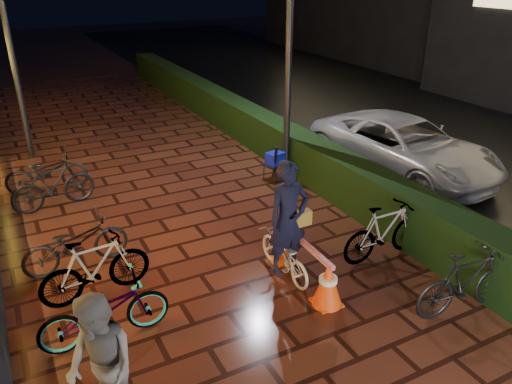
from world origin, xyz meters
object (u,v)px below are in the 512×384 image
bystander_person (101,367)px  van (403,146)px  traffic_barrier (304,262)px  cart_assembly (275,160)px  cyclist (286,236)px

bystander_person → van: size_ratio=0.35×
traffic_barrier → van: bearing=31.1°
van → cart_assembly: bearing=152.7°
bystander_person → van: bearing=102.0°
traffic_barrier → cart_assembly: 4.22m
van → bystander_person: bearing=-159.9°
van → cart_assembly: size_ratio=5.06×
bystander_person → cyclist: bearing=101.4°
bystander_person → cyclist: size_ratio=0.85×
bystander_person → traffic_barrier: (3.44, 1.37, -0.50)m
bystander_person → cyclist: (3.25, 1.63, -0.11)m
bystander_person → van: bystander_person is taller
van → cyclist: size_ratio=2.39×
van → cyclist: bearing=-159.5°
van → traffic_barrier: van is taller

